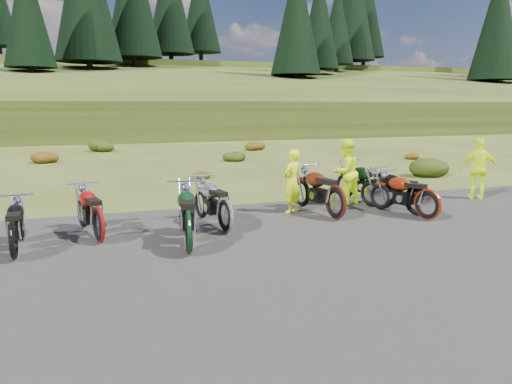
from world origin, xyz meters
name	(u,v)px	position (x,y,z in m)	size (l,w,h in m)	color
ground	(321,241)	(0.00, 0.00, 0.00)	(300.00, 300.00, 0.00)	#3C4517
gravel_pad	(376,271)	(0.00, -2.00, 0.00)	(20.00, 12.00, 0.04)	black
hill_slope	(122,129)	(0.00, 50.00, 0.00)	(300.00, 46.00, 3.00)	#2C3812
hill_plateau	(100,117)	(0.00, 110.00, 0.00)	(300.00, 90.00, 9.17)	#2C3812
conifer_21	(27,8)	(-9.00, 50.00, 12.56)	(5.28, 5.28, 14.00)	black
conifer_25	(200,5)	(15.00, 74.00, 18.66)	(6.60, 6.60, 17.00)	black
conifer_26	(297,15)	(21.00, 49.00, 13.37)	(6.16, 6.16, 16.00)	black
conifer_27	(319,20)	(27.00, 55.00, 14.06)	(5.72, 5.72, 15.00)	black
conifer_28	(337,24)	(33.00, 61.00, 14.76)	(5.28, 5.28, 14.00)	black
conifer_29	(353,4)	(39.00, 67.00, 18.97)	(7.92, 7.92, 20.00)	black
conifer_30	(365,9)	(45.00, 73.00, 19.66)	(7.48, 7.48, 19.00)	black
conifer_31	(498,21)	(51.00, 48.00, 14.18)	(7.04, 7.04, 18.00)	black
conifer_32	(498,24)	(57.00, 54.00, 14.87)	(6.60, 6.60, 17.00)	black
conifer_33	(499,27)	(63.00, 60.00, 15.56)	(6.16, 6.16, 16.00)	black
conifer_34	(499,30)	(69.00, 66.00, 16.26)	(5.72, 5.72, 15.00)	black
conifer_35	(499,32)	(75.00, 72.00, 16.95)	(5.28, 5.28, 14.00)	black
conifer_36	(501,21)	(81.00, 78.00, 20.16)	(7.92, 7.92, 20.00)	black
shrub_2	(44,155)	(-6.20, 16.60, 0.38)	(1.30, 1.30, 0.77)	#5B2C0B
shrub_3	(103,144)	(-3.30, 21.90, 0.46)	(1.56, 1.56, 0.92)	black
shrub_4	(200,173)	(-0.40, 9.20, 0.23)	(0.77, 0.77, 0.45)	#5B2C0B
shrub_5	(233,155)	(2.50, 14.50, 0.31)	(1.03, 1.03, 0.61)	black
shrub_6	(254,144)	(5.40, 19.80, 0.38)	(1.30, 1.30, 0.77)	#5B2C0B
shrub_7	(431,164)	(8.30, 7.10, 0.46)	(1.56, 1.56, 0.92)	black
shrub_8	(409,155)	(11.20, 12.40, 0.23)	(0.77, 0.77, 0.45)	#5B2C0B
motorcycle_0	(15,261)	(-5.76, 0.58, 0.00)	(1.95, 0.65, 1.02)	black
motorcycle_1	(100,244)	(-4.29, 1.26, 0.00)	(2.09, 0.70, 1.09)	maroon
motorcycle_2	(189,255)	(-2.76, -0.11, 0.00)	(2.31, 0.77, 1.21)	black
motorcycle_3	(225,233)	(-1.70, 1.20, 0.00)	(2.15, 0.72, 1.13)	silver
motorcycle_4	(335,220)	(1.14, 1.52, 0.00)	(2.33, 0.78, 1.22)	#47120B
motorcycle_5	(417,217)	(3.22, 1.17, 0.00)	(2.14, 0.71, 1.12)	black
motorcycle_6	(427,221)	(3.17, 0.75, 0.00)	(2.11, 0.70, 1.10)	maroon
motorcycle_7	(385,207)	(3.14, 2.42, 0.00)	(2.24, 0.75, 1.17)	black
person_middle	(292,182)	(0.45, 2.57, 0.80)	(0.59, 0.38, 1.61)	#CCEF0C
person_right_a	(345,173)	(2.24, 3.05, 0.90)	(0.87, 0.68, 1.79)	#CCEF0C
person_right_b	(479,169)	(6.31, 2.51, 0.89)	(1.04, 0.43, 1.77)	#CCEF0C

